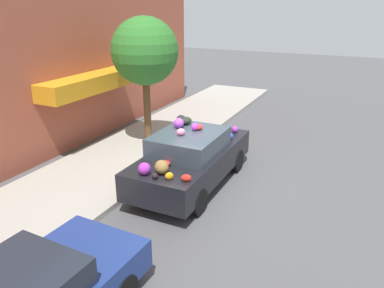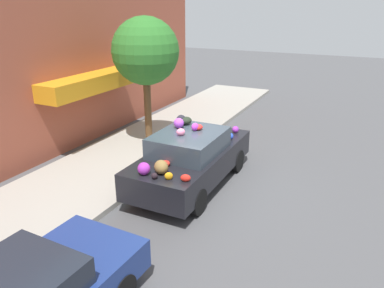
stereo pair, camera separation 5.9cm
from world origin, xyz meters
The scene contains 6 objects.
ground_plane centered at (0.00, 0.00, 0.00)m, with size 60.00×60.00×0.00m, color #4C4C4F.
sidewalk_curb centered at (0.00, 2.70, 0.07)m, with size 24.00×3.20×0.14m.
building_facade centered at (0.08, 4.92, 3.09)m, with size 18.00×1.20×6.29m.
street_tree centered at (2.07, 2.69, 3.20)m, with size 2.19×2.19×4.17m.
fire_hydrant centered at (0.42, 1.54, 0.49)m, with size 0.20×0.20×0.70m.
art_car centered at (-0.04, 0.01, 0.81)m, with size 4.36×1.83×1.81m.
Camera 1 is at (-8.33, -4.02, 4.67)m, focal length 35.00 mm.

